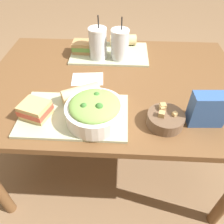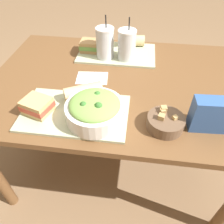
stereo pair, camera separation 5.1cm
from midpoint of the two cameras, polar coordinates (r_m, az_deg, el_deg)
name	(u,v)px [view 1 (the left image)]	position (r m, az deg, el deg)	size (l,w,h in m)	color
ground_plane	(113,158)	(1.65, -0.61, -12.02)	(12.00, 12.00, 0.00)	#846647
dining_table	(114,93)	(1.20, -0.83, 4.88)	(1.34, 0.93, 0.70)	brown
tray_near	(74,115)	(0.96, -11.36, -0.76)	(0.46, 0.28, 0.01)	#B2BC99
tray_far	(110,53)	(1.38, -1.72, 15.09)	(0.46, 0.28, 0.01)	#B2BC99
salad_bowl	(95,110)	(0.88, -6.11, 0.47)	(0.24, 0.24, 0.11)	white
soup_bowl	(165,119)	(0.91, 12.21, -1.75)	(0.15, 0.15, 0.07)	brown
sandwich_near	(35,110)	(0.97, -20.86, 0.49)	(0.14, 0.13, 0.06)	tan
baguette_near	(81,93)	(1.00, -9.48, 4.93)	(0.18, 0.14, 0.06)	#DBBC84
sandwich_far	(83,47)	(1.38, -8.68, 16.51)	(0.13, 0.10, 0.06)	tan
baguette_far	(123,40)	(1.45, 1.93, 18.28)	(0.17, 0.08, 0.06)	#DBBC84
drink_cup_dark	(98,44)	(1.29, -4.88, 17.19)	(0.10, 0.10, 0.24)	silver
drink_cup_red	(120,45)	(1.28, 0.84, 17.01)	(0.10, 0.10, 0.24)	silver
chip_bag	(208,109)	(0.93, 22.29, 0.57)	(0.14, 0.07, 0.14)	#335BA3
napkin_folded	(87,79)	(1.16, -7.70, 8.47)	(0.17, 0.13, 0.00)	white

